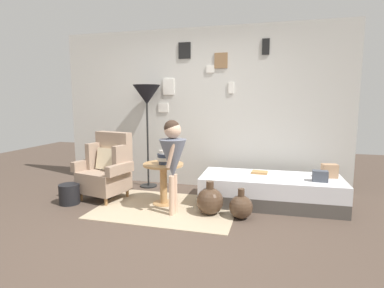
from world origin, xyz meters
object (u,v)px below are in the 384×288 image
object	(u,v)px
daybed	(270,190)
side_table	(163,175)
demijohn_near	(210,201)
book_on_daybed	(260,172)
person_child	(173,154)
magazine_basket	(69,194)
floor_lamp	(147,98)
vase_striped	(164,157)
demijohn_far	(241,207)
armchair	(107,169)

from	to	relation	value
daybed	side_table	bearing A→B (deg)	-165.11
daybed	demijohn_near	size ratio (longest dim) A/B	4.46
daybed	book_on_daybed	bearing A→B (deg)	139.79
side_table	demijohn_near	distance (m)	0.77
person_child	demijohn_near	xyz separation A→B (m)	(0.45, 0.12, -0.60)
person_child	magazine_basket	xyz separation A→B (m)	(-1.54, 0.00, -0.64)
daybed	demijohn_near	distance (m)	0.94
side_table	floor_lamp	bearing A→B (deg)	125.91
vase_striped	floor_lamp	distance (m)	1.28
side_table	demijohn_far	world-z (taller)	side_table
daybed	demijohn_near	bearing A→B (deg)	-140.92
person_child	book_on_daybed	world-z (taller)	person_child
armchair	side_table	size ratio (longest dim) A/B	1.67
demijohn_far	armchair	bearing A→B (deg)	171.27
person_child	daybed	bearing A→B (deg)	31.36
daybed	floor_lamp	xyz separation A→B (m)	(-2.00, 0.39, 1.28)
armchair	magazine_basket	xyz separation A→B (m)	(-0.37, -0.39, -0.30)
armchair	side_table	distance (m)	0.91
side_table	vase_striped	xyz separation A→B (m)	(0.03, -0.03, 0.27)
floor_lamp	demijohn_far	distance (m)	2.36
daybed	book_on_daybed	world-z (taller)	book_on_daybed
person_child	demijohn_near	distance (m)	0.76
demijohn_near	demijohn_far	distance (m)	0.40
armchair	demijohn_far	bearing A→B (deg)	-8.73
armchair	demijohn_near	xyz separation A→B (m)	(1.61, -0.27, -0.26)
floor_lamp	book_on_daybed	distance (m)	2.14
demijohn_near	magazine_basket	bearing A→B (deg)	-176.54
daybed	floor_lamp	size ratio (longest dim) A/B	1.14
daybed	side_table	size ratio (longest dim) A/B	3.32
side_table	book_on_daybed	bearing A→B (deg)	21.97
vase_striped	demijohn_near	xyz separation A→B (m)	(0.67, -0.18, -0.51)
daybed	vase_striped	bearing A→B (deg)	-163.69
book_on_daybed	demijohn_far	world-z (taller)	book_on_daybed
demijohn_near	vase_striped	bearing A→B (deg)	164.77
book_on_daybed	side_table	bearing A→B (deg)	-158.03
person_child	vase_striped	bearing A→B (deg)	126.26
armchair	person_child	size ratio (longest dim) A/B	0.81
side_table	demijohn_near	bearing A→B (deg)	-16.92
daybed	demijohn_far	distance (m)	0.72
side_table	demijohn_near	xyz separation A→B (m)	(0.70, -0.21, -0.23)
armchair	magazine_basket	size ratio (longest dim) A/B	3.46
floor_lamp	demijohn_far	size ratio (longest dim) A/B	4.49
magazine_basket	side_table	bearing A→B (deg)	14.58
vase_striped	person_child	world-z (taller)	person_child
side_table	floor_lamp	world-z (taller)	floor_lamp
floor_lamp	demijohn_far	xyz separation A→B (m)	(1.66, -1.03, -1.33)
floor_lamp	demijohn_near	world-z (taller)	floor_lamp
vase_striped	demijohn_far	distance (m)	1.22
armchair	demijohn_near	size ratio (longest dim) A/B	2.25
person_child	demijohn_far	size ratio (longest dim) A/B	3.20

